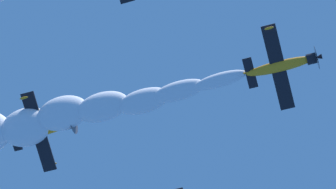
% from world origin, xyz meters
% --- Properties ---
extents(airplane_lead, '(8.51, 7.60, 2.91)m').
position_xyz_m(airplane_lead, '(5.31, -5.50, 65.56)').
color(airplane_lead, orange).
extents(airplane_slot_tail, '(8.46, 7.60, 2.93)m').
position_xyz_m(airplane_slot_tail, '(4.08, -30.42, 67.65)').
color(airplane_slot_tail, orange).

